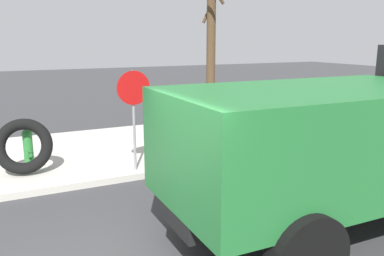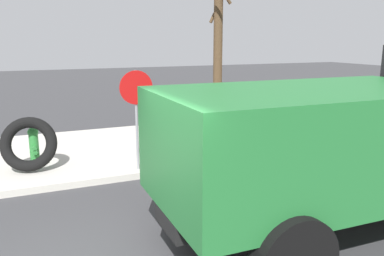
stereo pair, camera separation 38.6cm
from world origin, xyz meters
name	(u,v)px [view 2 (the right image)]	position (x,y,z in m)	size (l,w,h in m)	color
sidewalk_curb	(46,156)	(0.00, 6.50, 0.07)	(36.00, 5.00, 0.15)	#BCB7AD
fire_hydrant	(34,145)	(-0.29, 5.59, 0.65)	(0.25, 0.56, 0.93)	#2D8438
loose_tire	(29,144)	(-0.41, 5.17, 0.78)	(1.26, 1.26, 0.25)	black
stop_sign	(136,102)	(1.89, 4.28, 1.74)	(0.76, 0.08, 2.29)	gray
dump_truck_green	(377,132)	(4.85, 0.30, 1.61)	(7.04, 2.90, 3.00)	#237033
bare_tree	(218,53)	(4.90, 6.20, 2.71)	(1.08, 1.06, 4.87)	#4C3823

